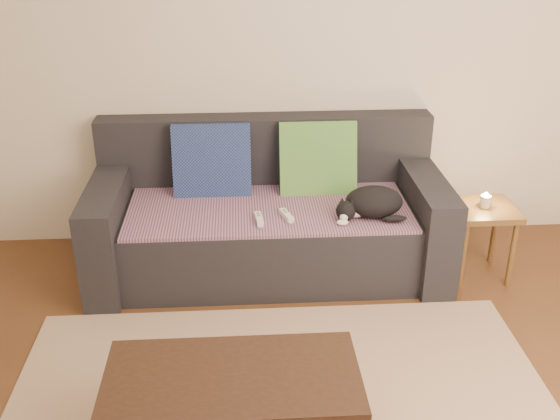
{
  "coord_description": "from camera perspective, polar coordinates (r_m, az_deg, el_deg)",
  "views": [
    {
      "loc": [
        -0.16,
        -2.03,
        2.08
      ],
      "look_at": [
        0.05,
        1.2,
        0.55
      ],
      "focal_mm": 42.0,
      "sensor_mm": 36.0,
      "label": 1
    }
  ],
  "objects": [
    {
      "name": "cat",
      "position": [
        3.77,
        7.98,
        0.63
      ],
      "size": [
        0.43,
        0.33,
        0.17
      ],
      "rotation": [
        0.0,
        0.0,
        -0.28
      ],
      "color": "black",
      "rests_on": "throw_blanket"
    },
    {
      "name": "back_wall",
      "position": [
        4.11,
        -1.46,
        14.34
      ],
      "size": [
        4.5,
        0.04,
        2.6
      ],
      "primitive_type": "cube",
      "color": "beige",
      "rests_on": "ground"
    },
    {
      "name": "sofa",
      "position": [
        4.02,
        -1.05,
        -0.86
      ],
      "size": [
        2.1,
        0.94,
        0.87
      ],
      "color": "#232328",
      "rests_on": "ground"
    },
    {
      "name": "wii_remote_b",
      "position": [
        3.74,
        0.57,
        -0.48
      ],
      "size": [
        0.08,
        0.15,
        0.03
      ],
      "primitive_type": "cube",
      "rotation": [
        0.0,
        0.0,
        1.87
      ],
      "color": "white",
      "rests_on": "throw_blanket"
    },
    {
      "name": "coffee_table",
      "position": [
        2.68,
        -4.16,
        -14.96
      ],
      "size": [
        1.01,
        0.5,
        0.4
      ],
      "color": "#321C13",
      "rests_on": "rug"
    },
    {
      "name": "wii_remote_a",
      "position": [
        3.7,
        -1.84,
        -0.79
      ],
      "size": [
        0.05,
        0.15,
        0.03
      ],
      "primitive_type": "cube",
      "rotation": [
        0.0,
        0.0,
        1.67
      ],
      "color": "white",
      "rests_on": "throw_blanket"
    },
    {
      "name": "throw_blanket",
      "position": [
        3.88,
        -1.0,
        0.14
      ],
      "size": [
        1.66,
        0.74,
        0.02
      ],
      "primitive_type": "cube",
      "color": "#432C53",
      "rests_on": "sofa"
    },
    {
      "name": "side_table",
      "position": [
        4.06,
        17.24,
        -0.76
      ],
      "size": [
        0.36,
        0.36,
        0.46
      ],
      "color": "brown",
      "rests_on": "ground"
    },
    {
      "name": "candle",
      "position": [
        4.01,
        17.45,
        0.75
      ],
      "size": [
        0.06,
        0.06,
        0.09
      ],
      "color": "beige",
      "rests_on": "side_table"
    },
    {
      "name": "cushion_green",
      "position": [
        4.07,
        3.28,
        4.37
      ],
      "size": [
        0.47,
        0.24,
        0.49
      ],
      "primitive_type": "cube",
      "rotation": [
        -0.28,
        0.0,
        0.0
      ],
      "color": "#0C4F49",
      "rests_on": "throw_blanket"
    },
    {
      "name": "cushion_navy",
      "position": [
        4.04,
        -5.94,
        4.14
      ],
      "size": [
        0.47,
        0.21,
        0.49
      ],
      "primitive_type": "cube",
      "rotation": [
        -0.2,
        0.0,
        0.0
      ],
      "color": "#11224A",
      "rests_on": "throw_blanket"
    }
  ]
}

